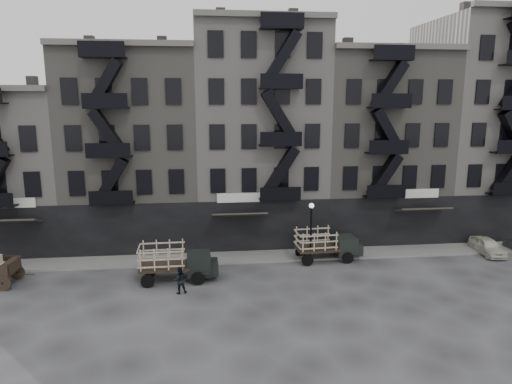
{
  "coord_description": "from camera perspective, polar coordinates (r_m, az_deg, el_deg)",
  "views": [
    {
      "loc": [
        -4.34,
        -28.07,
        11.5
      ],
      "look_at": [
        -0.79,
        4.0,
        4.88
      ],
      "focal_mm": 32.0,
      "sensor_mm": 36.0,
      "label": 1
    }
  ],
  "objects": [
    {
      "name": "ground",
      "position": [
        30.64,
        2.33,
        -10.46
      ],
      "size": [
        140.0,
        140.0,
        0.0
      ],
      "primitive_type": "plane",
      "color": "#38383A",
      "rests_on": "ground"
    },
    {
      "name": "lamp_post",
      "position": [
        32.71,
        6.9,
        -3.94
      ],
      "size": [
        0.36,
        0.36,
        4.28
      ],
      "color": "black",
      "rests_on": "ground"
    },
    {
      "name": "sidewalk",
      "position": [
        34.08,
        1.38,
        -8.0
      ],
      "size": [
        55.0,
        2.5,
        0.15
      ],
      "primitive_type": "cube",
      "color": "slate",
      "rests_on": "ground"
    },
    {
      "name": "car_east",
      "position": [
        38.7,
        26.97,
        -6.04
      ],
      "size": [
        1.68,
        3.7,
        1.23
      ],
      "primitive_type": "imported",
      "rotation": [
        0.0,
        0.0,
        -0.06
      ],
      "color": "beige",
      "rests_on": "ground"
    },
    {
      "name": "building_east",
      "position": [
        45.1,
        26.58,
        7.21
      ],
      "size": [
        10.0,
        11.35,
        19.2
      ],
      "color": "#A59F98",
      "rests_on": "ground"
    },
    {
      "name": "stake_truck_west",
      "position": [
        29.89,
        -9.98,
        -8.3
      ],
      "size": [
        5.0,
        2.17,
        2.48
      ],
      "rotation": [
        0.0,
        0.0,
        0.02
      ],
      "color": "black",
      "rests_on": "ground"
    },
    {
      "name": "pedestrian_mid",
      "position": [
        28.18,
        -9.52,
        -10.8
      ],
      "size": [
        0.92,
        0.77,
        1.68
      ],
      "primitive_type": "imported",
      "rotation": [
        0.0,
        0.0,
        3.32
      ],
      "color": "black",
      "rests_on": "ground"
    },
    {
      "name": "building_mideast",
      "position": [
        40.71,
        14.41,
        5.6
      ],
      "size": [
        10.0,
        11.35,
        16.2
      ],
      "color": "slate",
      "rests_on": "ground"
    },
    {
      "name": "building_center",
      "position": [
        38.25,
        0.22,
        7.1
      ],
      "size": [
        10.0,
        11.35,
        18.2
      ],
      "color": "#A59F98",
      "rests_on": "ground"
    },
    {
      "name": "building_midwest",
      "position": [
        38.52,
        -14.79,
        5.25
      ],
      "size": [
        10.0,
        11.35,
        16.2
      ],
      "color": "slate",
      "rests_on": "ground"
    },
    {
      "name": "stake_truck_east",
      "position": [
        33.41,
        8.81,
        -6.23
      ],
      "size": [
        4.83,
        2.22,
        2.37
      ],
      "rotation": [
        0.0,
        0.0,
        0.06
      ],
      "color": "black",
      "rests_on": "ground"
    },
    {
      "name": "building_west",
      "position": [
        41.37,
        -28.52,
        2.55
      ],
      "size": [
        10.0,
        11.35,
        13.2
      ],
      "color": "#A59F98",
      "rests_on": "ground"
    }
  ]
}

